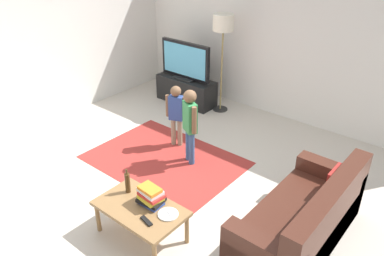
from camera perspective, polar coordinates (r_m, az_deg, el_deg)
The scene contains 15 objects.
ground at distance 5.27m, azimuth -4.21°, elevation -8.64°, with size 7.80×7.80×0.00m, color beige.
wall_back at distance 6.93m, azimuth 13.08°, elevation 12.42°, with size 6.00×0.12×2.70m, color silver.
wall_left at distance 6.92m, azimuth -23.33°, elevation 10.85°, with size 0.12×6.00×2.70m, color silver.
area_rug at distance 5.80m, azimuth -4.03°, elevation -4.72°, with size 2.20×1.60×0.01m, color #9E2D28.
tv_stand at distance 7.55m, azimuth -0.86°, elevation 5.54°, with size 1.20×0.44×0.50m.
tv at distance 7.32m, azimuth -1.00°, elevation 9.86°, with size 1.10×0.28×0.71m.
couch at distance 4.45m, azimuth 16.41°, elevation -13.28°, with size 0.80×1.80×0.86m.
floor_lamp at distance 6.84m, azimuth 4.63°, elevation 14.52°, with size 0.36×0.36×1.78m.
child_near_tv at distance 5.91m, azimuth -2.35°, elevation 2.61°, with size 0.31×0.19×1.00m.
child_center at distance 5.42m, azimuth -0.30°, elevation 1.16°, with size 0.35×0.24×1.14m.
coffee_table at distance 4.34m, azimuth -7.62°, elevation -11.99°, with size 1.00×0.60×0.42m.
book_stack at distance 4.27m, azimuth -6.11°, elevation -9.93°, with size 0.30×0.25×0.22m.
bottle at distance 4.46m, azimuth -9.50°, elevation -7.96°, with size 0.06×0.06×0.31m.
tv_remote at distance 4.11m, azimuth -6.74°, elevation -13.48°, with size 0.17×0.05×0.02m, color black.
plate at distance 4.17m, azimuth -3.55°, elevation -12.60°, with size 0.22×0.22×0.02m.
Camera 1 is at (2.98, -2.99, 3.15)m, focal length 36.08 mm.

